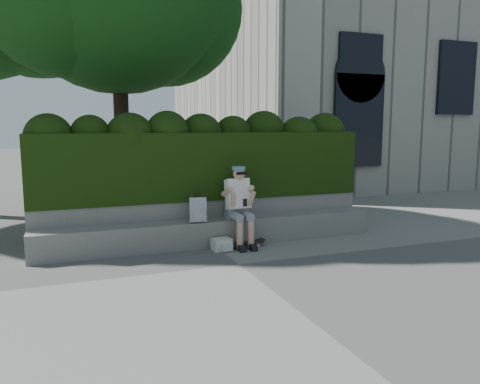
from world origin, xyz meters
name	(u,v)px	position (x,y,z in m)	size (l,w,h in m)	color
ground	(239,264)	(0.00, 0.00, 0.00)	(80.00, 80.00, 0.00)	slate
bench_ledge	(214,232)	(0.00, 1.25, 0.23)	(6.00, 0.45, 0.45)	gray
planter_wall	(206,219)	(0.00, 1.73, 0.38)	(6.00, 0.50, 0.75)	gray
hedge	(202,165)	(0.00, 1.95, 1.35)	(6.00, 1.00, 1.20)	black
person	(239,203)	(0.41, 1.07, 0.75)	(0.40, 0.76, 1.38)	gray
skateboard	(242,244)	(0.40, 0.89, 0.07)	(0.77, 0.28, 0.08)	black
backpack_plaid	(198,210)	(-0.31, 1.15, 0.66)	(0.28, 0.15, 0.42)	silver
backpack_ground	(222,244)	(0.02, 0.86, 0.10)	(0.31, 0.22, 0.20)	silver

